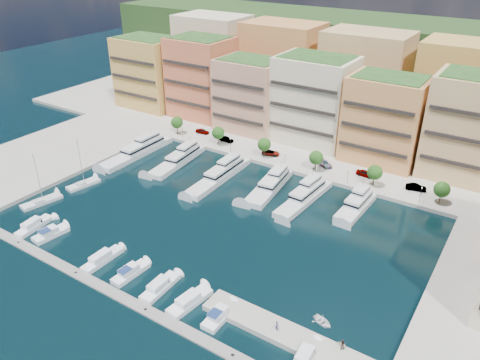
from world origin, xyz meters
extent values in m
plane|color=black|center=(0.00, 0.00, 0.00)|extent=(400.00, 400.00, 0.00)
cube|color=#9E998E|center=(0.00, 62.00, 0.00)|extent=(220.00, 64.00, 2.00)
cube|color=#9E998E|center=(-62.00, -8.00, 0.00)|extent=(34.00, 76.00, 2.00)
cube|color=#1E3817|center=(0.00, 110.00, 0.00)|extent=(240.00, 40.00, 58.00)
cube|color=gray|center=(-3.00, -30.00, 0.00)|extent=(72.00, 2.20, 0.35)
cube|color=#9E998E|center=(30.00, -22.00, 0.00)|extent=(32.00, 5.00, 2.00)
cube|color=tan|center=(-66.00, 50.00, 13.00)|extent=(22.00, 16.00, 24.00)
cube|color=black|center=(-66.00, 41.75, 13.00)|extent=(20.24, 0.50, 0.90)
cube|color=#214C1E|center=(-66.00, 50.00, 25.40)|extent=(19.36, 14.08, 0.80)
cube|color=#D06345|center=(-44.00, 52.00, 14.00)|extent=(20.00, 16.00, 26.00)
cube|color=black|center=(-44.00, 43.75, 14.00)|extent=(18.40, 0.50, 0.90)
cube|color=#214C1E|center=(-44.00, 52.00, 27.40)|extent=(17.60, 14.08, 0.80)
cube|color=tan|center=(-23.00, 50.00, 12.00)|extent=(20.00, 15.00, 22.00)
cube|color=black|center=(-23.00, 42.25, 12.00)|extent=(18.40, 0.50, 0.90)
cube|color=#214C1E|center=(-23.00, 50.00, 23.40)|extent=(17.60, 13.20, 0.80)
cube|color=#F9ECC0|center=(-2.00, 52.00, 13.50)|extent=(22.00, 16.00, 25.00)
cube|color=black|center=(-2.00, 43.75, 13.50)|extent=(20.24, 0.50, 0.90)
cube|color=#214C1E|center=(-2.00, 52.00, 26.40)|extent=(19.36, 14.08, 0.80)
cube|color=#DA8A51|center=(20.00, 50.00, 12.50)|extent=(20.00, 15.00, 23.00)
cube|color=black|center=(20.00, 42.25, 12.50)|extent=(18.40, 0.50, 0.90)
cube|color=#214C1E|center=(20.00, 50.00, 24.40)|extent=(17.60, 13.20, 0.80)
cube|color=#DDBA75|center=(42.00, 52.00, 14.00)|extent=(22.00, 16.00, 26.00)
cube|color=black|center=(42.00, 43.75, 14.00)|extent=(20.24, 0.50, 0.90)
cube|color=#F9ECC0|center=(-55.00, 74.00, 16.00)|extent=(26.00, 18.00, 30.00)
cube|color=#DA8A51|center=(-25.00, 74.00, 16.00)|extent=(26.00, 18.00, 30.00)
cube|color=#DDBA75|center=(5.00, 74.00, 16.00)|extent=(26.00, 18.00, 30.00)
cube|color=tan|center=(35.00, 74.00, 16.00)|extent=(26.00, 18.00, 30.00)
cylinder|color=#473323|center=(-40.00, 33.50, 2.50)|extent=(0.24, 0.24, 3.00)
sphere|color=#134314|center=(-40.00, 33.50, 4.75)|extent=(3.80, 3.80, 3.80)
cylinder|color=#473323|center=(-24.00, 33.50, 2.50)|extent=(0.24, 0.24, 3.00)
sphere|color=#134314|center=(-24.00, 33.50, 4.75)|extent=(3.80, 3.80, 3.80)
cylinder|color=#473323|center=(-8.00, 33.50, 2.50)|extent=(0.24, 0.24, 3.00)
sphere|color=#134314|center=(-8.00, 33.50, 4.75)|extent=(3.80, 3.80, 3.80)
cylinder|color=#473323|center=(8.00, 33.50, 2.50)|extent=(0.24, 0.24, 3.00)
sphere|color=#134314|center=(8.00, 33.50, 4.75)|extent=(3.80, 3.80, 3.80)
cylinder|color=#473323|center=(24.00, 33.50, 2.50)|extent=(0.24, 0.24, 3.00)
sphere|color=#134314|center=(24.00, 33.50, 4.75)|extent=(3.80, 3.80, 3.80)
cylinder|color=#473323|center=(40.00, 33.50, 2.50)|extent=(0.24, 0.24, 3.00)
sphere|color=#134314|center=(40.00, 33.50, 4.75)|extent=(3.80, 3.80, 3.80)
cylinder|color=black|center=(-36.00, 31.20, 3.00)|extent=(0.10, 0.10, 4.00)
sphere|color=#FFF2CC|center=(-36.00, 31.20, 5.05)|extent=(0.30, 0.30, 0.30)
cylinder|color=black|center=(-18.00, 31.20, 3.00)|extent=(0.10, 0.10, 4.00)
sphere|color=#FFF2CC|center=(-18.00, 31.20, 5.05)|extent=(0.30, 0.30, 0.30)
cylinder|color=black|center=(0.00, 31.20, 3.00)|extent=(0.10, 0.10, 4.00)
sphere|color=#FFF2CC|center=(0.00, 31.20, 5.05)|extent=(0.30, 0.30, 0.30)
cylinder|color=black|center=(18.00, 31.20, 3.00)|extent=(0.10, 0.10, 4.00)
sphere|color=#FFF2CC|center=(18.00, 31.20, 5.05)|extent=(0.30, 0.30, 0.30)
cylinder|color=black|center=(36.00, 31.20, 3.00)|extent=(0.10, 0.10, 4.00)
sphere|color=#FFF2CC|center=(36.00, 31.20, 5.05)|extent=(0.30, 0.30, 0.30)
cube|color=silver|center=(-40.78, 15.87, 0.35)|extent=(5.36, 26.31, 2.30)
cube|color=silver|center=(-40.78, 18.50, 2.40)|extent=(4.30, 14.49, 1.80)
cube|color=black|center=(-40.78, 18.50, 2.40)|extent=(4.36, 14.55, 0.55)
cube|color=silver|center=(-40.78, 20.60, 4.00)|extent=(3.11, 7.91, 1.40)
cylinder|color=#B2B2B7|center=(-40.78, 22.17, 5.60)|extent=(0.14, 0.14, 1.80)
cube|color=silver|center=(-27.01, 17.97, 0.35)|extent=(6.77, 22.42, 2.30)
cube|color=silver|center=(-27.01, 20.17, 2.40)|extent=(4.96, 12.45, 1.80)
cube|color=black|center=(-27.01, 20.17, 2.40)|extent=(5.02, 12.52, 0.55)
cube|color=silver|center=(-27.01, 21.94, 4.00)|extent=(3.40, 6.86, 1.40)
cylinder|color=#B2B2B7|center=(-27.01, 23.26, 5.60)|extent=(0.14, 0.14, 1.80)
cube|color=black|center=(-27.01, 17.97, -0.10)|extent=(6.83, 22.47, 0.35)
cube|color=silver|center=(-11.70, 16.46, 0.35)|extent=(5.13, 25.20, 2.30)
cube|color=silver|center=(-11.70, 18.97, 2.40)|extent=(4.01, 13.89, 1.80)
cube|color=black|center=(-11.70, 18.97, 2.40)|extent=(4.07, 13.96, 0.55)
cube|color=silver|center=(-11.70, 20.97, 4.00)|extent=(2.86, 7.60, 1.40)
cylinder|color=#B2B2B7|center=(-11.70, 22.48, 5.60)|extent=(0.14, 0.14, 1.80)
cube|color=silver|center=(2.20, 18.80, 0.35)|extent=(7.26, 20.84, 2.30)
cube|color=silver|center=(2.20, 20.84, 2.40)|extent=(5.30, 11.62, 1.80)
cube|color=black|center=(2.20, 20.84, 2.40)|extent=(5.37, 11.69, 0.55)
cube|color=silver|center=(2.20, 22.47, 4.00)|extent=(3.63, 6.43, 1.40)
cylinder|color=#B2B2B7|center=(2.20, 23.69, 5.60)|extent=(0.14, 0.14, 1.80)
cube|color=silver|center=(12.15, 18.29, 0.35)|extent=(5.62, 21.65, 2.30)
cube|color=silver|center=(12.15, 20.43, 2.40)|extent=(4.25, 11.98, 1.80)
cube|color=black|center=(12.15, 20.43, 2.40)|extent=(4.31, 12.04, 0.55)
cube|color=silver|center=(12.15, 22.14, 4.00)|extent=(2.97, 6.58, 1.40)
cylinder|color=#B2B2B7|center=(12.15, 23.43, 5.60)|extent=(0.14, 0.14, 1.80)
cube|color=black|center=(12.15, 18.29, -0.10)|extent=(5.67, 21.70, 0.35)
cube|color=silver|center=(24.06, 21.31, 0.35)|extent=(4.94, 15.52, 2.30)
cube|color=silver|center=(24.06, 22.85, 2.40)|extent=(3.91, 8.58, 1.80)
cube|color=black|center=(24.06, 22.85, 2.40)|extent=(3.98, 8.64, 0.55)
cube|color=silver|center=(24.06, 24.08, 4.00)|extent=(2.81, 4.70, 1.40)
cylinder|color=#B2B2B7|center=(24.06, 25.00, 5.60)|extent=(0.14, 0.14, 1.80)
cube|color=white|center=(-32.36, -24.50, 0.25)|extent=(3.65, 9.14, 1.40)
cube|color=white|center=(-32.36, -24.94, 1.55)|extent=(2.48, 4.49, 1.10)
cube|color=black|center=(-32.36, -23.17, 1.30)|extent=(1.77, 0.34, 0.55)
cube|color=white|center=(-26.69, -24.50, 0.25)|extent=(3.75, 7.77, 1.40)
cube|color=white|center=(-26.69, -24.87, 1.55)|extent=(2.65, 3.84, 1.10)
cube|color=black|center=(-26.69, -23.38, 1.30)|extent=(2.05, 0.35, 0.55)
cube|color=navy|center=(-26.69, -25.85, 2.15)|extent=(2.26, 2.47, 0.12)
cube|color=white|center=(-10.67, -24.50, 0.25)|extent=(2.43, 9.16, 1.40)
cube|color=white|center=(-10.67, -24.96, 1.55)|extent=(1.90, 4.40, 1.10)
cube|color=black|center=(-10.67, -23.13, 1.30)|extent=(1.75, 0.10, 0.55)
cube|color=white|center=(-3.00, -24.50, 0.25)|extent=(2.92, 7.98, 1.40)
cube|color=white|center=(-3.00, -24.89, 1.55)|extent=(2.17, 3.86, 1.10)
cube|color=black|center=(-3.00, -23.32, 1.30)|extent=(1.85, 0.18, 0.55)
cube|color=navy|center=(-3.00, -25.92, 2.15)|extent=(1.90, 2.44, 0.12)
cube|color=white|center=(4.44, -24.50, 0.25)|extent=(3.01, 8.80, 1.40)
cube|color=white|center=(4.44, -24.93, 1.55)|extent=(2.25, 4.25, 1.10)
cube|color=black|center=(4.44, -23.20, 1.30)|extent=(1.93, 0.17, 0.55)
cube|color=white|center=(11.27, -24.50, 0.25)|extent=(3.92, 9.25, 1.40)
cube|color=white|center=(11.27, -24.95, 1.55)|extent=(2.73, 4.54, 1.10)
cube|color=black|center=(11.27, -23.16, 1.30)|extent=(2.04, 0.35, 0.55)
cube|color=white|center=(17.66, -24.50, 0.25)|extent=(2.77, 7.27, 1.40)
cube|color=white|center=(17.66, -24.86, 1.55)|extent=(2.15, 3.49, 1.10)
cube|color=black|center=(17.66, -23.41, 1.30)|extent=(1.96, 0.12, 0.55)
cube|color=navy|center=(17.66, -25.80, 2.15)|extent=(1.92, 2.19, 0.12)
cube|color=white|center=(33.62, -24.50, 0.25)|extent=(2.95, 7.25, 1.40)
cube|color=white|center=(33.62, -24.86, 1.55)|extent=(2.19, 3.52, 1.10)
cube|color=black|center=(33.62, -23.43, 1.30)|extent=(1.87, 0.20, 0.55)
cube|color=silver|center=(-40.30, -16.82, 0.20)|extent=(4.73, 9.96, 1.20)
cube|color=silver|center=(-40.30, -17.77, 1.10)|extent=(2.14, 2.69, 0.60)
cylinder|color=#B2B2B7|center=(-40.30, -16.34, 6.80)|extent=(0.14, 0.14, 12.00)
cylinder|color=#B2B2B7|center=(-40.30, -18.25, 1.80)|extent=(1.00, 4.24, 0.10)
cube|color=silver|center=(-38.86, -5.44, 0.20)|extent=(4.33, 8.88, 1.20)
cube|color=silver|center=(-38.86, -6.29, 1.10)|extent=(2.05, 2.40, 0.60)
cylinder|color=#B2B2B7|center=(-38.86, -5.01, 6.80)|extent=(0.14, 0.14, 12.00)
cylinder|color=#B2B2B7|center=(-38.86, -6.72, 1.80)|extent=(0.81, 3.78, 0.10)
imported|color=white|center=(32.65, -16.09, 0.37)|extent=(4.28, 3.68, 0.75)
imported|color=beige|center=(37.13, -18.75, 0.36)|extent=(1.42, 1.24, 0.72)
imported|color=gray|center=(-33.36, 37.87, 1.77)|extent=(4.68, 2.34, 1.53)
imported|color=gray|center=(-23.15, 36.51, 1.74)|extent=(4.52, 1.60, 1.49)
imported|color=gray|center=(-6.95, 35.47, 1.71)|extent=(5.62, 3.83, 1.43)
imported|color=gray|center=(8.72, 37.28, 1.83)|extent=(6.15, 4.43, 1.65)
imported|color=gray|center=(20.47, 37.51, 1.82)|extent=(4.93, 2.29, 1.63)
imported|color=gray|center=(33.66, 36.99, 1.81)|extent=(5.21, 2.85, 1.63)
imported|color=#2A2851|center=(27.42, -22.35, 1.87)|extent=(0.66, 0.75, 1.73)
imported|color=#49332B|center=(37.63, -20.35, 1.91)|extent=(1.12, 1.11, 1.83)
camera|label=1|loc=(52.74, -71.83, 57.30)|focal=35.00mm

